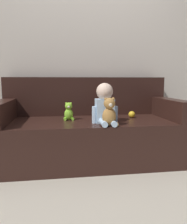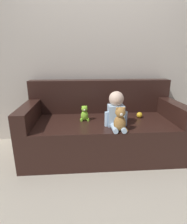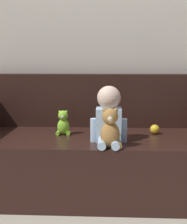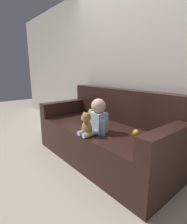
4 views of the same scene
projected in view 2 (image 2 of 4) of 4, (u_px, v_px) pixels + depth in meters
ground_plane at (102, 152)px, 2.45m from camera, size 12.00×12.00×0.00m
wall_back at (99, 55)px, 2.59m from camera, size 8.00×0.05×2.60m
couch at (102, 128)px, 2.41m from camera, size 2.03×0.92×0.96m
person_baby at (116, 111)px, 2.06m from camera, size 0.27×0.35×0.42m
teddy_bear_brown at (120, 120)px, 1.91m from camera, size 0.16×0.13×0.28m
plush_toy_side at (85, 114)px, 2.25m from camera, size 0.12×0.09×0.20m
toy_ball at (139, 115)px, 2.38m from camera, size 0.08×0.08×0.08m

